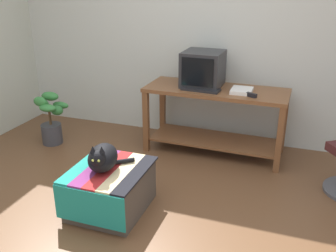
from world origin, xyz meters
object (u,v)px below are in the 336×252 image
Objects in this scene: tv_monitor at (203,69)px; keyboard at (201,90)px; book at (242,91)px; stapler at (252,95)px; desk at (215,109)px; ottoman_with_blanket at (110,189)px; cat at (103,158)px; potted_plant at (51,120)px.

keyboard is at bearing -79.40° from tv_monitor.
book is 2.29× the size of stapler.
tv_monitor reaches higher than desk.
keyboard is at bearing 71.78° from ottoman_with_blanket.
keyboard reaches higher than desk.
book is at bearing 70.26° from stapler.
book is at bearing -8.96° from desk.
tv_monitor reaches higher than keyboard.
stapler is at bearing -1.23° from keyboard.
cat is 1.63m from stapler.
potted_plant is at bearing 126.96° from cat.
keyboard reaches higher than ottoman_with_blanket.
book reaches higher than ottoman_with_blanket.
desk is 0.38m from book.
potted_plant reaches higher than ottoman_with_blanket.
stapler is at bearing 5.80° from potted_plant.
desk is at bearing 93.49° from stapler.
book is at bearing 14.82° from keyboard.
desk reaches higher than potted_plant.
tv_monitor is 0.64m from stapler.
cat is at bearing 169.71° from stapler.
keyboard is 1.46m from ottoman_with_blanket.
keyboard is 0.96× the size of cat.
stapler is at bearing -23.08° from desk.
desk is 0.31m from keyboard.
keyboard is at bearing 9.20° from potted_plant.
ottoman_with_blanket is (-0.84, -1.37, -0.56)m from book.
book is (0.45, -0.11, -0.16)m from tv_monitor.
cat is at bearing -122.65° from book.
keyboard is at bearing 57.32° from cat.
book reaches higher than keyboard.
tv_monitor is 0.26m from keyboard.
stapler is (0.53, -0.05, 0.01)m from keyboard.
potted_plant is (-1.26, 1.04, -0.21)m from cat.
stapler is at bearing -48.09° from book.
tv_monitor is at bearing 94.49° from stapler.
ottoman_with_blanket is at bearing 170.04° from stapler.
book is (0.28, -0.05, 0.25)m from desk.
potted_plant is (-1.85, -0.41, -0.22)m from desk.
tv_monitor is at bearing 160.26° from desk.
cat is at bearing -104.57° from tv_monitor.
stapler is (0.99, 1.27, 0.26)m from cat.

